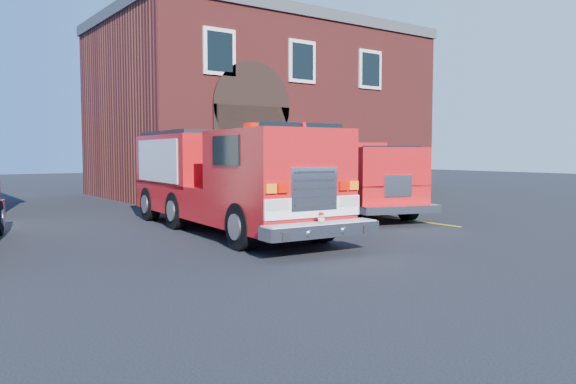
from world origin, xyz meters
TOP-DOWN VIEW (x-y plane):
  - ground at (0.00, 0.00)m, footprint 100.00×100.00m
  - parking_stripe_near at (6.50, 1.00)m, footprint 0.12×3.00m
  - parking_stripe_mid at (6.50, 4.00)m, footprint 0.12×3.00m
  - parking_stripe_far at (6.50, 7.00)m, footprint 0.12×3.00m
  - fire_station at (8.99, 13.98)m, footprint 15.20×10.20m
  - fire_engine at (0.76, 2.77)m, footprint 3.09×9.10m
  - secondary_truck at (6.33, 4.23)m, footprint 4.40×7.86m

SIDE VIEW (x-z plane):
  - ground at x=0.00m, z-range 0.00..0.00m
  - parking_stripe_near at x=6.50m, z-range 0.00..0.01m
  - parking_stripe_mid at x=6.50m, z-range 0.00..0.01m
  - parking_stripe_far at x=6.50m, z-range 0.00..0.01m
  - secondary_truck at x=6.33m, z-range 0.11..2.55m
  - fire_engine at x=0.76m, z-range 0.05..2.81m
  - fire_station at x=8.99m, z-range 0.03..8.48m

